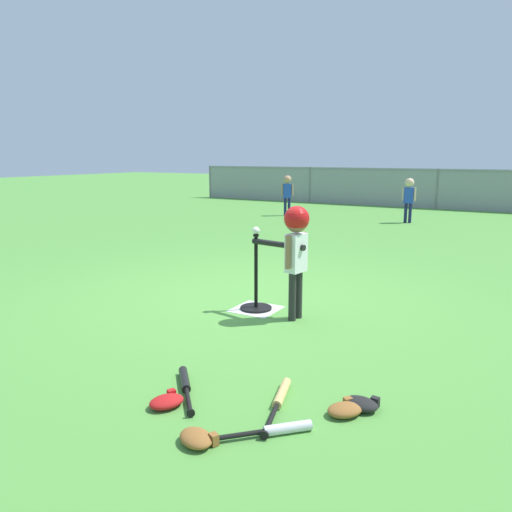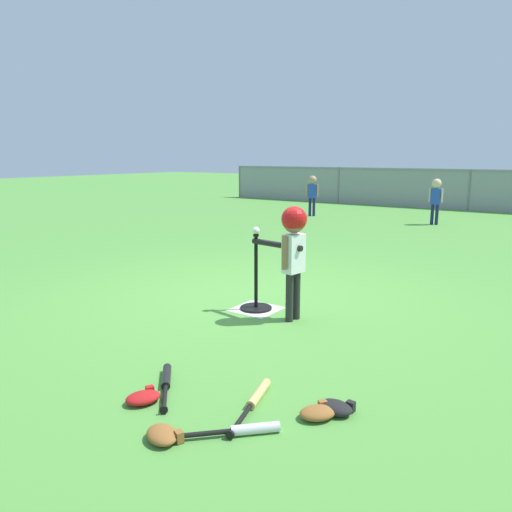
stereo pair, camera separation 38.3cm
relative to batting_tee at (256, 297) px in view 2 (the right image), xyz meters
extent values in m
plane|color=#51933D|center=(-0.31, 0.34, -0.13)|extent=(60.00, 60.00, 0.00)
cube|color=white|center=(0.00, 0.00, -0.13)|extent=(0.44, 0.44, 0.01)
cylinder|color=black|center=(0.00, 0.00, -0.12)|extent=(0.32, 0.32, 0.03)
cylinder|color=black|center=(0.00, 0.00, 0.27)|extent=(0.04, 0.04, 0.74)
cylinder|color=black|center=(0.00, 0.00, 0.63)|extent=(0.06, 0.06, 0.02)
sphere|color=white|center=(0.00, 0.00, 0.68)|extent=(0.07, 0.07, 0.07)
cylinder|color=#262626|center=(0.47, -0.13, 0.10)|extent=(0.07, 0.07, 0.46)
cylinder|color=#262626|center=(0.48, -0.03, 0.10)|extent=(0.07, 0.07, 0.46)
cube|color=white|center=(0.47, -0.08, 0.51)|extent=(0.15, 0.22, 0.36)
cylinder|color=#8C6647|center=(0.45, -0.20, 0.54)|extent=(0.05, 0.05, 0.31)
cylinder|color=#8C6647|center=(0.50, 0.05, 0.54)|extent=(0.05, 0.05, 0.31)
sphere|color=#8C6647|center=(0.47, -0.08, 0.81)|extent=(0.21, 0.21, 0.21)
sphere|color=red|center=(0.47, -0.08, 0.83)|extent=(0.24, 0.24, 0.24)
cylinder|color=black|center=(0.27, -0.04, 0.57)|extent=(0.60, 0.15, 0.06)
cylinder|color=#191E4C|center=(-0.22, 7.41, 0.10)|extent=(0.07, 0.07, 0.45)
cylinder|color=#191E4C|center=(-0.32, 7.41, 0.10)|extent=(0.07, 0.07, 0.45)
cube|color=#2347B7|center=(-0.27, 7.41, 0.50)|extent=(0.21, 0.13, 0.35)
cylinder|color=beige|center=(-0.15, 7.42, 0.53)|extent=(0.05, 0.05, 0.30)
cylinder|color=beige|center=(-0.40, 7.41, 0.53)|extent=(0.05, 0.05, 0.30)
sphere|color=beige|center=(-0.27, 7.41, 0.79)|extent=(0.20, 0.20, 0.20)
cylinder|color=#191E4C|center=(-3.26, 7.30, 0.10)|extent=(0.07, 0.07, 0.46)
cylinder|color=#191E4C|center=(-3.35, 7.26, 0.10)|extent=(0.07, 0.07, 0.46)
cube|color=#2347B7|center=(-3.30, 7.28, 0.50)|extent=(0.23, 0.19, 0.35)
cylinder|color=tan|center=(-3.19, 7.33, 0.53)|extent=(0.05, 0.05, 0.30)
cylinder|color=tan|center=(-3.42, 7.23, 0.53)|extent=(0.05, 0.05, 0.30)
sphere|color=tan|center=(-3.30, 7.28, 0.79)|extent=(0.20, 0.20, 0.20)
cylinder|color=silver|center=(1.30, -1.89, -0.10)|extent=(0.24, 0.24, 0.06)
cylinder|color=black|center=(1.11, -2.08, -0.10)|extent=(0.22, 0.22, 0.03)
cylinder|color=black|center=(1.01, -2.18, -0.10)|extent=(0.05, 0.05, 0.05)
cylinder|color=#DBB266|center=(1.08, -1.53, -0.10)|extent=(0.15, 0.34, 0.06)
cylinder|color=black|center=(1.18, -1.85, -0.10)|extent=(0.12, 0.33, 0.03)
cylinder|color=black|center=(1.22, -2.01, -0.10)|extent=(0.05, 0.03, 0.05)
cylinder|color=black|center=(0.42, -1.69, -0.10)|extent=(0.25, 0.27, 0.06)
cylinder|color=black|center=(0.63, -1.91, -0.10)|extent=(0.23, 0.25, 0.03)
cylinder|color=black|center=(0.73, -2.03, -0.10)|extent=(0.05, 0.05, 0.05)
ellipsoid|color=black|center=(1.57, -1.42, -0.09)|extent=(0.23, 0.18, 0.07)
cube|color=black|center=(1.64, -1.36, -0.09)|extent=(0.05, 0.04, 0.06)
ellipsoid|color=#B21919|center=(0.52, -2.00, -0.09)|extent=(0.24, 0.27, 0.07)
cube|color=#B21919|center=(0.49, -1.91, -0.09)|extent=(0.06, 0.06, 0.06)
ellipsoid|color=brown|center=(1.51, -1.54, -0.09)|extent=(0.26, 0.27, 0.07)
cube|color=brown|center=(1.49, -1.44, -0.09)|extent=(0.06, 0.06, 0.06)
ellipsoid|color=brown|center=(0.92, -2.23, -0.09)|extent=(0.27, 0.24, 0.07)
cube|color=brown|center=(1.01, -2.19, -0.09)|extent=(0.06, 0.06, 0.06)
cylinder|color=slate|center=(-8.31, 10.92, 0.45)|extent=(0.06, 0.06, 1.15)
cylinder|color=slate|center=(-4.31, 10.92, 0.45)|extent=(0.06, 0.06, 1.15)
cylinder|color=slate|center=(-0.31, 10.92, 0.45)|extent=(0.06, 0.06, 1.15)
cube|color=gray|center=(-0.31, 10.92, 0.96)|extent=(16.00, 0.03, 0.03)
cube|color=gray|center=(-0.31, 10.92, 0.45)|extent=(16.00, 0.01, 1.15)
camera|label=1|loc=(2.42, -4.17, 1.40)|focal=34.87mm
camera|label=2|loc=(2.74, -3.96, 1.40)|focal=34.87mm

